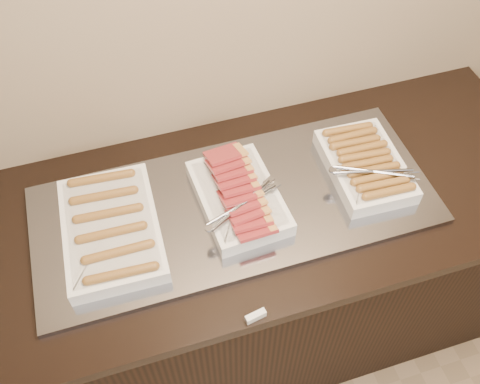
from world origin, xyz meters
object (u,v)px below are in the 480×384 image
at_px(dish_left, 111,228).
at_px(dish_center, 239,196).
at_px(dish_right, 366,165).
at_px(counter, 240,278).
at_px(warming_tray, 235,205).

relative_size(dish_left, dish_center, 1.12).
height_order(dish_left, dish_right, dish_right).
relative_size(dish_center, dish_right, 1.07).
bearing_deg(counter, dish_right, -0.62).
distance_m(dish_left, dish_right, 0.79).
bearing_deg(dish_left, dish_right, 1.35).
relative_size(warming_tray, dish_left, 2.95).
xyz_separation_m(dish_left, dish_right, (0.79, -0.00, 0.01)).
xyz_separation_m(warming_tray, dish_right, (0.42, -0.00, 0.04)).
bearing_deg(dish_center, warming_tray, 154.50).
xyz_separation_m(dish_left, dish_center, (0.38, -0.00, 0.01)).
relative_size(counter, warming_tray, 1.72).
height_order(counter, warming_tray, warming_tray).
relative_size(warming_tray, dish_center, 3.31).
distance_m(counter, dish_left, 0.63).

